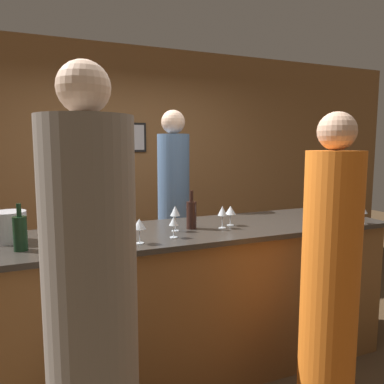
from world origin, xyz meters
name	(u,v)px	position (x,y,z in m)	size (l,w,h in m)	color
ground_plane	(187,369)	(0.00, 0.00, 0.00)	(14.00, 14.00, 0.00)	#4C3823
back_wall	(124,167)	(0.00, 1.97, 1.40)	(8.00, 0.08, 2.80)	olive
bar_counter	(187,300)	(0.00, 0.00, 0.54)	(3.07, 0.80, 1.07)	brown
bartender	(174,222)	(0.20, 0.82, 0.94)	(0.29, 0.29, 1.98)	#4C6B93
guest_0	(329,287)	(0.52, -0.85, 0.86)	(0.32, 0.32, 1.84)	orange
guest_1	(92,324)	(-0.79, -0.90, 0.92)	(0.38, 0.38, 1.98)	gray
wine_bottle_0	(20,233)	(-1.07, -0.14, 1.17)	(0.08, 0.08, 0.27)	black
wine_bottle_1	(191,214)	(0.03, 0.00, 1.17)	(0.07, 0.07, 0.27)	black
ice_bucket	(9,227)	(-1.14, 0.10, 1.16)	(0.21, 0.21, 0.19)	silver
wine_glass_0	(362,209)	(1.28, -0.35, 1.18)	(0.08, 0.08, 0.15)	silver
wine_glass_1	(222,212)	(0.24, -0.08, 1.19)	(0.07, 0.07, 0.16)	silver
wine_glass_2	(230,211)	(0.34, -0.02, 1.18)	(0.08, 0.08, 0.15)	silver
wine_glass_3	(330,209)	(1.03, -0.28, 1.19)	(0.07, 0.07, 0.16)	silver
wine_glass_4	(174,222)	(-0.18, -0.20, 1.17)	(0.06, 0.06, 0.14)	silver
wine_glass_5	(175,212)	(-0.10, -0.03, 1.20)	(0.07, 0.07, 0.18)	silver
wine_glass_6	(139,225)	(-0.42, -0.26, 1.19)	(0.08, 0.08, 0.15)	silver
wine_glass_7	(346,203)	(1.40, -0.07, 1.18)	(0.08, 0.08, 0.14)	silver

